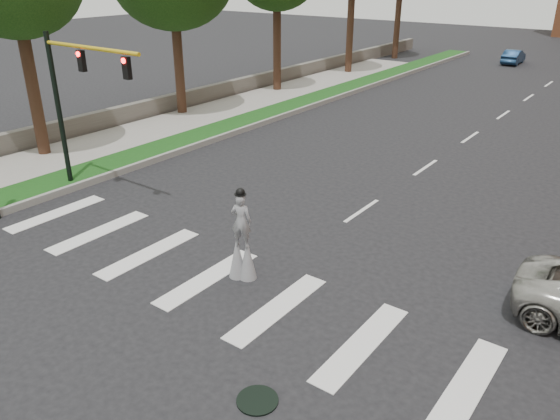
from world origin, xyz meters
name	(u,v)px	position (x,y,z in m)	size (l,w,h in m)	color
ground_plane	(217,309)	(0.00, 0.00, 0.00)	(160.00, 160.00, 0.00)	black
grass_median	(295,105)	(-11.50, 20.00, 0.12)	(2.00, 60.00, 0.25)	#113D11
median_curb	(309,107)	(-10.45, 20.00, 0.14)	(0.20, 60.00, 0.28)	gray
sidewalk_left	(145,132)	(-14.50, 10.00, 0.09)	(4.00, 60.00, 0.18)	gray
stone_wall	(250,84)	(-17.00, 22.00, 0.55)	(0.50, 56.00, 1.10)	#545048
manhole	(257,400)	(3.00, -2.00, 0.02)	(0.90, 0.90, 0.04)	black
traffic_signal	(74,90)	(-9.78, 3.00, 4.15)	(5.30, 0.23, 6.20)	black
stilt_performer	(242,244)	(-0.51, 1.69, 1.08)	(0.82, 0.63, 2.84)	#321E14
car_mid	(514,57)	(-4.98, 46.15, 0.66)	(1.39, 3.98, 1.31)	navy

